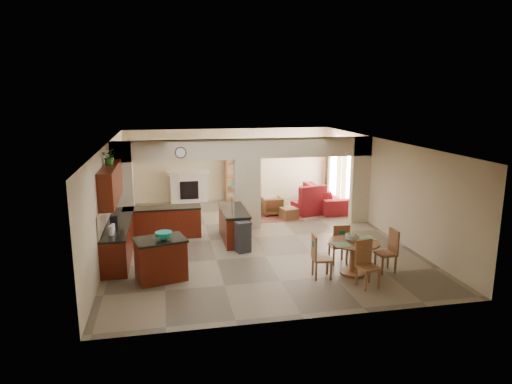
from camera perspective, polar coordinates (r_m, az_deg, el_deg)
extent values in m
plane|color=#7F7158|center=(13.43, -0.29, -5.73)|extent=(10.00, 10.00, 0.00)
plane|color=white|center=(12.84, -0.31, 6.24)|extent=(10.00, 10.00, 0.00)
plane|color=beige|center=(17.91, -3.36, 3.45)|extent=(8.00, 0.00, 8.00)
plane|color=beige|center=(8.38, 6.28, -7.01)|extent=(8.00, 0.00, 8.00)
plane|color=beige|center=(12.93, -17.98, -0.62)|extent=(0.00, 10.00, 10.00)
plane|color=beige|center=(14.35, 15.58, 0.78)|extent=(0.00, 10.00, 10.00)
cube|color=beige|center=(13.87, -16.30, 0.34)|extent=(0.60, 0.25, 2.80)
cube|color=beige|center=(14.09, -1.08, -0.23)|extent=(0.80, 0.25, 2.20)
cube|color=beige|center=(15.11, 12.87, 1.49)|extent=(0.60, 0.25, 2.80)
cube|color=beige|center=(13.85, -1.10, 5.44)|extent=(8.00, 0.25, 0.60)
cube|color=#460B08|center=(12.38, -16.71, -5.77)|extent=(0.60, 3.20, 0.86)
cube|color=black|center=(12.25, -16.84, -3.74)|extent=(0.62, 3.22, 0.05)
cube|color=tan|center=(12.20, -18.24, -2.36)|extent=(0.02, 3.20, 0.55)
cube|color=#460B08|center=(13.62, -11.59, -3.83)|extent=(2.20, 0.60, 0.86)
cube|color=black|center=(13.51, -11.67, -1.97)|extent=(2.22, 0.62, 0.05)
cube|color=#460B08|center=(12.02, -17.71, 0.99)|extent=(0.35, 2.40, 0.90)
cube|color=#460B08|center=(13.11, -2.79, -4.23)|extent=(0.65, 1.80, 0.86)
cube|color=black|center=(12.99, -2.82, -2.30)|extent=(0.70, 1.85, 0.05)
cube|color=silver|center=(12.31, -2.20, -5.38)|extent=(0.58, 0.04, 0.70)
cylinder|color=#4A2718|center=(13.50, -9.40, 4.88)|extent=(0.34, 0.03, 0.34)
cube|color=brown|center=(15.64, 2.56, -3.09)|extent=(1.60, 1.30, 0.01)
cube|color=beige|center=(17.76, -8.37, 0.47)|extent=(1.40, 0.28, 1.10)
cube|color=black|center=(17.64, -8.34, 0.22)|extent=(0.70, 0.04, 0.70)
cube|color=beige|center=(17.63, -8.43, 2.37)|extent=(1.60, 0.35, 0.10)
cube|color=#9F5D37|center=(17.87, -2.15, 1.81)|extent=(1.00, 0.32, 1.80)
cube|color=white|center=(16.42, 11.86, 1.68)|extent=(0.02, 0.90, 1.90)
cube|color=white|center=(17.97, 9.75, 2.67)|extent=(0.02, 0.90, 1.90)
cube|color=white|center=(17.22, 10.74, 1.71)|extent=(0.02, 0.70, 2.10)
cube|color=#45241B|center=(15.87, 12.57, 1.28)|extent=(0.10, 0.28, 2.30)
cube|color=#45241B|center=(16.95, 10.95, 2.05)|extent=(0.10, 0.28, 2.30)
cube|color=#45241B|center=(17.41, 10.33, 2.34)|extent=(0.10, 0.28, 2.30)
cube|color=#45241B|center=(18.51, 8.97, 2.98)|extent=(0.10, 0.28, 2.30)
cylinder|color=white|center=(16.10, 2.92, 6.61)|extent=(1.00, 1.00, 0.10)
cube|color=#460B08|center=(10.65, -11.81, -8.33)|extent=(1.21, 0.98, 0.91)
cube|color=black|center=(10.49, -11.92, -5.88)|extent=(1.27, 1.04, 0.05)
cylinder|color=#127E6F|center=(10.39, -11.46, -5.39)|extent=(0.38, 0.38, 0.18)
cube|color=#313133|center=(12.16, -1.64, -5.78)|extent=(0.43, 0.39, 0.77)
cylinder|color=#9F5D37|center=(10.84, 12.18, -6.15)|extent=(1.17, 1.17, 0.04)
cylinder|color=#9F5D37|center=(10.96, 12.09, -8.04)|extent=(0.17, 0.17, 0.76)
cylinder|color=#9F5D37|center=(11.09, 12.00, -9.82)|extent=(0.60, 0.60, 0.06)
cylinder|color=#76A022|center=(10.83, 11.90, -5.56)|extent=(0.32, 0.32, 0.17)
imported|color=maroon|center=(17.02, 8.69, -0.57)|extent=(2.80, 1.18, 0.81)
cube|color=maroon|center=(16.11, 6.69, -1.95)|extent=(1.23, 1.09, 0.42)
imported|color=maroon|center=(15.84, 1.98, -1.72)|extent=(0.71, 0.73, 0.63)
cube|color=maroon|center=(15.38, 4.13, -2.69)|extent=(0.60, 0.60, 0.37)
imported|color=#144D17|center=(12.12, -17.82, 4.25)|extent=(0.45, 0.41, 0.42)
cube|color=#9F5D37|center=(11.57, 10.24, -6.59)|extent=(0.43, 0.43, 0.05)
cube|color=#9F5D37|center=(11.86, 10.69, -7.32)|extent=(0.04, 0.04, 0.44)
cube|color=#9F5D37|center=(11.74, 9.12, -7.45)|extent=(0.04, 0.04, 0.44)
cube|color=#9F5D37|center=(11.56, 11.28, -7.87)|extent=(0.04, 0.04, 0.44)
cube|color=#9F5D37|center=(11.44, 9.68, -8.01)|extent=(0.04, 0.04, 0.44)
cube|color=#9F5D37|center=(11.31, 10.63, -5.45)|extent=(0.42, 0.05, 0.55)
cube|color=#127E6F|center=(11.27, 10.69, -5.15)|extent=(0.14, 0.01, 0.14)
cube|color=#9F5D37|center=(11.26, 15.91, -7.43)|extent=(0.44, 0.44, 0.05)
cube|color=#9F5D37|center=(11.39, 14.66, -8.35)|extent=(0.04, 0.04, 0.44)
cube|color=#9F5D37|center=(11.12, 15.52, -8.92)|extent=(0.04, 0.04, 0.44)
cube|color=#9F5D37|center=(11.55, 16.15, -8.14)|extent=(0.04, 0.04, 0.44)
cube|color=#9F5D37|center=(11.28, 17.03, -8.69)|extent=(0.04, 0.04, 0.44)
cube|color=#9F5D37|center=(11.26, 16.84, -5.87)|extent=(0.06, 0.42, 0.55)
cube|color=#127E6F|center=(11.25, 16.97, -5.52)|extent=(0.02, 0.14, 0.14)
cube|color=#9F5D37|center=(10.31, 13.84, -9.16)|extent=(0.49, 0.49, 0.05)
cube|color=#9F5D37|center=(10.18, 13.55, -10.83)|extent=(0.04, 0.04, 0.44)
cube|color=#9F5D37|center=(10.37, 15.10, -10.47)|extent=(0.04, 0.04, 0.44)
cube|color=#9F5D37|center=(10.43, 12.45, -10.19)|extent=(0.04, 0.04, 0.44)
cube|color=#9F5D37|center=(10.62, 13.98, -9.86)|extent=(0.04, 0.04, 0.44)
cube|color=#9F5D37|center=(10.35, 13.30, -7.27)|extent=(0.42, 0.12, 0.55)
cube|color=#127E6F|center=(10.35, 13.24, -6.86)|extent=(0.14, 0.04, 0.14)
cube|color=#9F5D37|center=(10.61, 8.25, -8.29)|extent=(0.46, 0.46, 0.05)
cube|color=#9F5D37|center=(10.58, 9.34, -9.72)|extent=(0.04, 0.04, 0.44)
cube|color=#9F5D37|center=(10.89, 8.87, -9.06)|extent=(0.04, 0.04, 0.44)
cube|color=#9F5D37|center=(10.50, 7.52, -9.84)|extent=(0.04, 0.04, 0.44)
cube|color=#9F5D37|center=(10.81, 7.10, -9.16)|extent=(0.04, 0.04, 0.44)
cube|color=#9F5D37|center=(10.47, 7.28, -6.81)|extent=(0.08, 0.42, 0.55)
cube|color=#127E6F|center=(10.44, 7.16, -6.45)|extent=(0.02, 0.14, 0.14)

